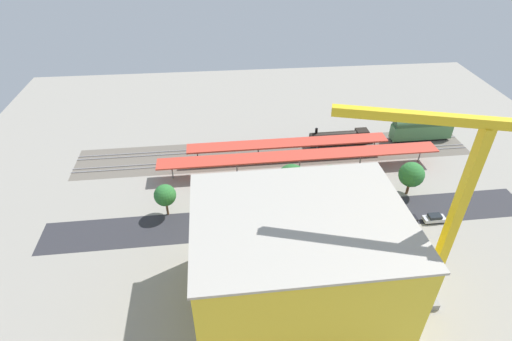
% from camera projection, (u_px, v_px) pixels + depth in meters
% --- Properties ---
extents(ground_plane, '(159.52, 159.52, 0.00)m').
position_uv_depth(ground_plane, '(290.00, 206.00, 85.85)').
color(ground_plane, gray).
rests_on(ground_plane, ground).
extents(rail_bed, '(99.93, 15.34, 0.01)m').
position_uv_depth(rail_bed, '(276.00, 152.00, 103.23)').
color(rail_bed, '#665E54').
rests_on(rail_bed, ground).
extents(street_asphalt, '(99.85, 10.82, 0.01)m').
position_uv_depth(street_asphalt, '(293.00, 219.00, 82.33)').
color(street_asphalt, '#2D2D33').
rests_on(street_asphalt, ground).
extents(track_rails, '(99.68, 8.90, 0.12)m').
position_uv_depth(track_rails, '(276.00, 152.00, 103.12)').
color(track_rails, '#9E9EA8').
rests_on(track_rails, ground).
extents(platform_canopy_near, '(66.65, 5.71, 4.39)m').
position_uv_depth(platform_canopy_near, '(300.00, 155.00, 94.34)').
color(platform_canopy_near, '#C63D2D').
rests_on(platform_canopy_near, ground).
extents(platform_canopy_far, '(50.00, 5.13, 4.15)m').
position_uv_depth(platform_canopy_far, '(288.00, 143.00, 99.47)').
color(platform_canopy_far, '#C63D2D').
rests_on(platform_canopy_far, ground).
extents(locomotive, '(17.05, 2.97, 4.98)m').
position_uv_depth(locomotive, '(342.00, 138.00, 105.90)').
color(locomotive, black).
rests_on(locomotive, ground).
extents(passenger_coach, '(16.27, 3.37, 6.31)m').
position_uv_depth(passenger_coach, '(422.00, 129.00, 106.74)').
color(passenger_coach, black).
rests_on(passenger_coach, ground).
extents(parked_car_0, '(4.44, 1.88, 1.69)m').
position_uv_depth(parked_car_0, '(434.00, 219.00, 81.34)').
color(parked_car_0, black).
rests_on(parked_car_0, ground).
extents(parked_car_1, '(4.61, 1.90, 1.76)m').
position_uv_depth(parked_car_1, '(405.00, 219.00, 81.13)').
color(parked_car_1, black).
rests_on(parked_car_1, ground).
extents(parked_car_2, '(4.52, 1.94, 1.71)m').
position_uv_depth(parked_car_2, '(376.00, 222.00, 80.49)').
color(parked_car_2, black).
rests_on(parked_car_2, ground).
extents(parked_car_3, '(4.09, 1.91, 1.81)m').
position_uv_depth(parked_car_3, '(344.00, 225.00, 79.70)').
color(parked_car_3, black).
rests_on(parked_car_3, ground).
extents(parked_car_4, '(4.71, 1.83, 1.67)m').
position_uv_depth(parked_car_4, '(308.00, 227.00, 79.33)').
color(parked_car_4, black).
rests_on(parked_car_4, ground).
extents(parked_car_5, '(4.41, 1.96, 1.67)m').
position_uv_depth(parked_car_5, '(277.00, 228.00, 79.10)').
color(parked_car_5, black).
rests_on(parked_car_5, ground).
extents(parked_car_6, '(4.57, 2.03, 1.62)m').
position_uv_depth(parked_car_6, '(246.00, 230.00, 78.57)').
color(parked_car_6, black).
rests_on(parked_car_6, ground).
extents(construction_building, '(30.79, 23.82, 17.70)m').
position_uv_depth(construction_building, '(298.00, 262.00, 61.13)').
color(construction_building, yellow).
rests_on(construction_building, ground).
extents(construction_roof_slab, '(31.40, 24.43, 0.40)m').
position_uv_depth(construction_roof_slab, '(301.00, 218.00, 55.94)').
color(construction_roof_slab, '#ADA89E').
rests_on(construction_roof_slab, construction_building).
extents(tower_crane, '(23.55, 8.20, 34.04)m').
position_uv_depth(tower_crane, '(445.00, 208.00, 54.64)').
color(tower_crane, gray).
rests_on(tower_crane, ground).
extents(box_truck_0, '(9.64, 2.51, 3.52)m').
position_uv_depth(box_truck_0, '(295.00, 219.00, 79.68)').
color(box_truck_0, black).
rests_on(box_truck_0, ground).
extents(street_tree_0, '(4.47, 4.47, 7.28)m').
position_uv_depth(street_tree_0, '(165.00, 195.00, 80.69)').
color(street_tree_0, brown).
rests_on(street_tree_0, ground).
extents(street_tree_1, '(5.87, 5.87, 8.68)m').
position_uv_depth(street_tree_1, '(331.00, 179.00, 84.09)').
color(street_tree_1, brown).
rests_on(street_tree_1, ground).
extents(street_tree_2, '(4.90, 4.90, 7.68)m').
position_uv_depth(street_tree_2, '(265.00, 186.00, 82.97)').
color(street_tree_2, brown).
rests_on(street_tree_2, ground).
extents(street_tree_3, '(6.36, 6.36, 9.10)m').
position_uv_depth(street_tree_3, '(292.00, 179.00, 83.71)').
color(street_tree_3, brown).
rests_on(street_tree_3, ground).
extents(street_tree_4, '(5.46, 5.46, 7.85)m').
position_uv_depth(street_tree_4, '(412.00, 175.00, 86.40)').
color(street_tree_4, brown).
rests_on(street_tree_4, ground).
extents(traffic_light, '(0.50, 0.36, 6.86)m').
position_uv_depth(traffic_light, '(358.00, 214.00, 76.70)').
color(traffic_light, '#333333').
rests_on(traffic_light, ground).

